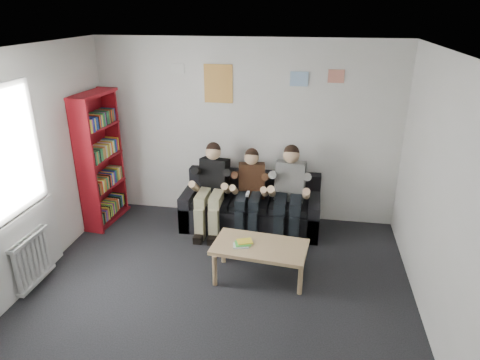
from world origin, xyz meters
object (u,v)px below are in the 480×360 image
(sofa, at_px, (251,208))
(bookshelf, at_px, (101,160))
(person_left, at_px, (211,189))
(person_right, at_px, (289,194))
(person_middle, at_px, (250,193))
(coffee_table, at_px, (260,249))

(sofa, relative_size, bookshelf, 1.01)
(person_left, bearing_deg, person_right, 8.97)
(person_middle, xyz_separation_m, person_right, (0.56, -0.00, 0.03))
(bookshelf, bearing_deg, person_middle, 5.47)
(bookshelf, distance_m, person_right, 2.81)
(person_left, height_order, person_middle, person_left)
(bookshelf, relative_size, person_middle, 1.61)
(person_middle, bearing_deg, sofa, 80.63)
(bookshelf, bearing_deg, coffee_table, -18.53)
(coffee_table, relative_size, person_right, 0.85)
(sofa, height_order, coffee_table, sofa)
(coffee_table, relative_size, person_left, 0.87)
(bookshelf, relative_size, person_right, 1.51)
(coffee_table, relative_size, person_middle, 0.91)
(coffee_table, bearing_deg, person_left, 127.34)
(person_right, bearing_deg, coffee_table, -98.07)
(person_left, relative_size, person_right, 0.98)
(sofa, relative_size, coffee_table, 1.80)
(sofa, xyz_separation_m, coffee_table, (0.29, -1.31, 0.11))
(person_left, bearing_deg, sofa, 27.96)
(sofa, bearing_deg, coffee_table, -77.33)
(sofa, xyz_separation_m, person_middle, (0.00, -0.19, 0.33))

